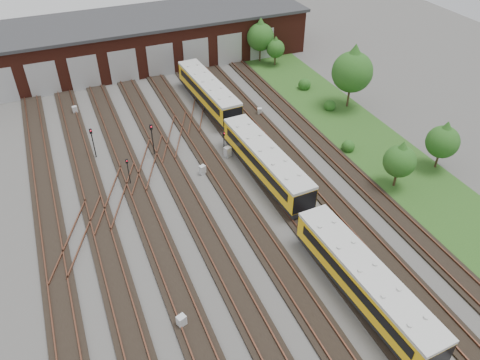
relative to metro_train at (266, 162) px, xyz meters
name	(u,v)px	position (x,y,z in m)	size (l,w,h in m)	color
ground	(239,245)	(-6.00, -7.57, -1.80)	(120.00, 120.00, 0.00)	#44423F
track_network	(234,240)	(-6.17, -6.99, -1.69)	(30.40, 70.00, 0.33)	black
maintenance_shed	(128,41)	(-6.01, 32.40, 1.41)	(51.00, 12.50, 6.35)	#491B12
grass_verge	(362,137)	(13.00, 2.43, -1.77)	(8.00, 55.00, 0.05)	#1D4617
metro_train	(266,162)	(0.00, 0.00, 0.00)	(3.19, 45.95, 2.86)	black
signal_mast_0	(128,169)	(-12.35, 3.88, 0.06)	(0.23, 0.21, 2.92)	black
signal_mast_1	(92,139)	(-14.60, 9.94, 0.35)	(0.27, 0.25, 3.35)	black
signal_mast_2	(152,136)	(-8.98, 7.82, 0.54)	(0.29, 0.27, 3.67)	black
signal_mast_3	(224,140)	(-2.23, 5.25, -0.07)	(0.26, 0.25, 2.67)	black
relay_cabinet_0	(182,321)	(-12.59, -13.19, -1.30)	(0.59, 0.49, 0.98)	#B9BBBE
relay_cabinet_1	(75,110)	(-15.32, 20.28, -1.34)	(0.54, 0.45, 0.90)	#B9BBBE
relay_cabinet_2	(202,170)	(-5.45, 2.84, -1.32)	(0.57, 0.47, 0.95)	#B9BBBE
relay_cabinet_3	(228,152)	(-2.06, 4.72, -1.25)	(0.66, 0.55, 1.10)	#B9BBBE
relay_cabinet_4	(260,111)	(4.68, 11.38, -1.37)	(0.51, 0.43, 0.85)	#B9BBBE
tree_0	(260,34)	(11.39, 25.69, 2.29)	(3.84, 3.84, 6.36)	#352918
tree_1	(276,47)	(12.84, 23.71, 0.91)	(2.54, 2.54, 4.22)	#352918
tree_2	(353,67)	(15.37, 9.05, 3.28)	(4.77, 4.77, 7.90)	#352918
tree_3	(400,158)	(10.61, -6.09, 1.40)	(3.01, 3.01, 4.98)	#352918
tree_4	(444,138)	(16.34, -5.24, 1.60)	(3.18, 3.18, 5.28)	#352918
bush_0	(348,145)	(10.00, 0.80, -1.11)	(1.36, 1.36, 1.36)	#1B4A15
bush_1	(330,104)	(12.99, 9.26, -1.09)	(1.41, 1.41, 1.41)	#1B4A15
bush_2	(305,83)	(12.97, 15.35, -0.99)	(1.62, 1.62, 1.62)	#1B4A15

